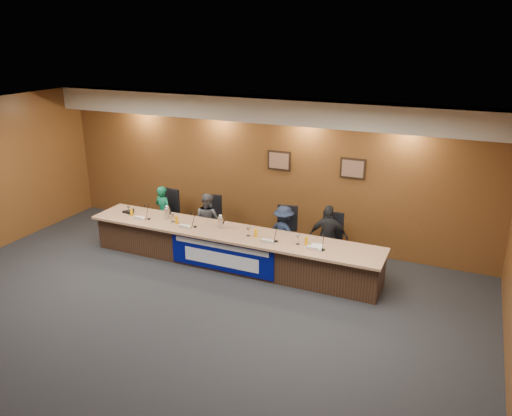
{
  "coord_description": "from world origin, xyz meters",
  "views": [
    {
      "loc": [
        4.18,
        -5.75,
        4.48
      ],
      "look_at": [
        0.43,
        2.68,
        1.19
      ],
      "focal_mm": 35.0,
      "sensor_mm": 36.0,
      "label": 1
    }
  ],
  "objects_px": {
    "dais_body": "(231,249)",
    "panelist_c": "(283,233)",
    "office_chair_b": "(210,223)",
    "speakerphone": "(130,212)",
    "office_chair_d": "(329,243)",
    "carafe_left": "(167,213)",
    "panelist_d": "(328,237)",
    "panelist_a": "(164,212)",
    "carafe_mid": "(221,223)",
    "banner": "(221,256)",
    "office_chair_c": "(285,236)",
    "office_chair_a": "(166,216)",
    "panelist_b": "(208,220)"
  },
  "relations": [
    {
      "from": "panelist_b",
      "to": "office_chair_c",
      "type": "distance_m",
      "value": 1.78
    },
    {
      "from": "panelist_b",
      "to": "carafe_mid",
      "type": "xyz_separation_m",
      "value": [
        0.66,
        -0.64,
        0.26
      ]
    },
    {
      "from": "office_chair_b",
      "to": "speakerphone",
      "type": "bearing_deg",
      "value": -165.74
    },
    {
      "from": "banner",
      "to": "office_chair_c",
      "type": "height_order",
      "value": "banner"
    },
    {
      "from": "panelist_d",
      "to": "dais_body",
      "type": "bearing_deg",
      "value": 10.92
    },
    {
      "from": "office_chair_c",
      "to": "office_chair_d",
      "type": "xyz_separation_m",
      "value": [
        0.94,
        0.0,
        0.0
      ]
    },
    {
      "from": "panelist_d",
      "to": "office_chair_b",
      "type": "relative_size",
      "value": 2.73
    },
    {
      "from": "panelist_d",
      "to": "office_chair_b",
      "type": "distance_m",
      "value": 2.72
    },
    {
      "from": "banner",
      "to": "panelist_a",
      "type": "height_order",
      "value": "panelist_a"
    },
    {
      "from": "dais_body",
      "to": "office_chair_a",
      "type": "bearing_deg",
      "value": 159.18
    },
    {
      "from": "office_chair_c",
      "to": "office_chair_d",
      "type": "height_order",
      "value": "same"
    },
    {
      "from": "panelist_b",
      "to": "office_chair_d",
      "type": "xyz_separation_m",
      "value": [
        2.71,
        0.1,
        -0.12
      ]
    },
    {
      "from": "panelist_a",
      "to": "carafe_left",
      "type": "height_order",
      "value": "panelist_a"
    },
    {
      "from": "panelist_a",
      "to": "carafe_left",
      "type": "relative_size",
      "value": 5.27
    },
    {
      "from": "panelist_d",
      "to": "panelist_c",
      "type": "bearing_deg",
      "value": -9.6
    },
    {
      "from": "dais_body",
      "to": "carafe_mid",
      "type": "xyz_separation_m",
      "value": [
        -0.24,
        0.04,
        0.51
      ]
    },
    {
      "from": "panelist_b",
      "to": "office_chair_c",
      "type": "height_order",
      "value": "panelist_b"
    },
    {
      "from": "office_chair_d",
      "to": "carafe_left",
      "type": "bearing_deg",
      "value": -167.37
    },
    {
      "from": "office_chair_c",
      "to": "office_chair_b",
      "type": "bearing_deg",
      "value": 170.15
    },
    {
      "from": "panelist_a",
      "to": "panelist_d",
      "type": "relative_size",
      "value": 0.93
    },
    {
      "from": "panelist_b",
      "to": "carafe_left",
      "type": "distance_m",
      "value": 0.91
    },
    {
      "from": "panelist_a",
      "to": "carafe_mid",
      "type": "bearing_deg",
      "value": 170.44
    },
    {
      "from": "carafe_mid",
      "to": "speakerphone",
      "type": "height_order",
      "value": "carafe_mid"
    },
    {
      "from": "panelist_d",
      "to": "office_chair_d",
      "type": "distance_m",
      "value": 0.2
    },
    {
      "from": "speakerphone",
      "to": "office_chair_a",
      "type": "bearing_deg",
      "value": 61.1
    },
    {
      "from": "banner",
      "to": "carafe_mid",
      "type": "height_order",
      "value": "carafe_mid"
    },
    {
      "from": "carafe_left",
      "to": "panelist_b",
      "type": "bearing_deg",
      "value": 46.08
    },
    {
      "from": "banner",
      "to": "panelist_d",
      "type": "distance_m",
      "value": 2.13
    },
    {
      "from": "office_chair_c",
      "to": "speakerphone",
      "type": "height_order",
      "value": "speakerphone"
    },
    {
      "from": "speakerphone",
      "to": "panelist_b",
      "type": "bearing_deg",
      "value": 22.88
    },
    {
      "from": "banner",
      "to": "carafe_left",
      "type": "height_order",
      "value": "carafe_left"
    },
    {
      "from": "dais_body",
      "to": "panelist_d",
      "type": "relative_size",
      "value": 4.59
    },
    {
      "from": "office_chair_a",
      "to": "office_chair_b",
      "type": "distance_m",
      "value": 1.14
    },
    {
      "from": "dais_body",
      "to": "panelist_b",
      "type": "bearing_deg",
      "value": 143.15
    },
    {
      "from": "dais_body",
      "to": "office_chair_d",
      "type": "xyz_separation_m",
      "value": [
        1.81,
        0.78,
        0.13
      ]
    },
    {
      "from": "dais_body",
      "to": "panelist_d",
      "type": "xyz_separation_m",
      "value": [
        1.81,
        0.68,
        0.3
      ]
    },
    {
      "from": "panelist_c",
      "to": "carafe_left",
      "type": "xyz_separation_m",
      "value": [
        -2.37,
        -0.63,
        0.29
      ]
    },
    {
      "from": "carafe_mid",
      "to": "office_chair_a",
      "type": "bearing_deg",
      "value": 157.76
    },
    {
      "from": "dais_body",
      "to": "speakerphone",
      "type": "bearing_deg",
      "value": 179.55
    },
    {
      "from": "office_chair_a",
      "to": "speakerphone",
      "type": "height_order",
      "value": "speakerphone"
    },
    {
      "from": "panelist_a",
      "to": "office_chair_b",
      "type": "bearing_deg",
      "value": -165.09
    },
    {
      "from": "panelist_a",
      "to": "office_chair_d",
      "type": "distance_m",
      "value": 3.85
    },
    {
      "from": "banner",
      "to": "carafe_mid",
      "type": "relative_size",
      "value": 9.64
    },
    {
      "from": "dais_body",
      "to": "panelist_c",
      "type": "bearing_deg",
      "value": 38.0
    },
    {
      "from": "dais_body",
      "to": "speakerphone",
      "type": "height_order",
      "value": "speakerphone"
    },
    {
      "from": "office_chair_c",
      "to": "office_chair_a",
      "type": "bearing_deg",
      "value": 170.15
    },
    {
      "from": "banner",
      "to": "office_chair_a",
      "type": "relative_size",
      "value": 4.58
    },
    {
      "from": "panelist_a",
      "to": "office_chair_c",
      "type": "height_order",
      "value": "panelist_a"
    },
    {
      "from": "banner",
      "to": "office_chair_c",
      "type": "distance_m",
      "value": 1.48
    },
    {
      "from": "panelist_a",
      "to": "panelist_d",
      "type": "distance_m",
      "value": 3.85
    }
  ]
}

